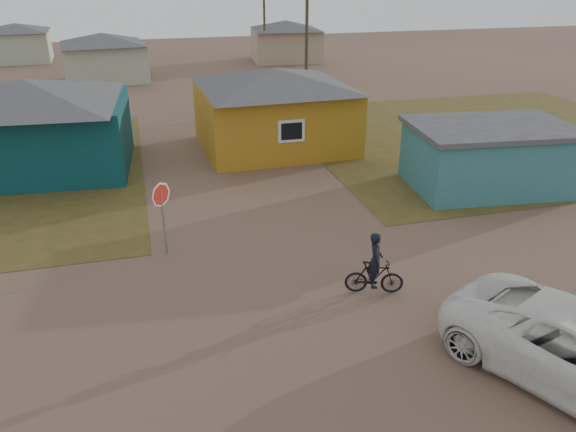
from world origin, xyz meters
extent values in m
plane|color=brown|center=(0.00, 0.00, 0.00)|extent=(120.00, 120.00, 0.00)
cube|color=brown|center=(14.00, 13.00, 0.01)|extent=(20.00, 18.00, 0.00)
cube|color=#0A353A|center=(-8.50, 13.50, 1.50)|extent=(8.40, 6.54, 3.00)
pyramid|color=#3F3F41|center=(-8.50, 13.50, 3.50)|extent=(8.93, 7.08, 1.00)
cube|color=#AF7A1A|center=(2.50, 14.00, 1.50)|extent=(7.21, 6.24, 3.00)
pyramid|color=#3F3F41|center=(2.50, 14.00, 3.45)|extent=(7.72, 6.76, 0.90)
cube|color=silver|center=(2.50, 10.97, 1.65)|extent=(1.20, 0.06, 1.00)
cube|color=black|center=(2.50, 10.94, 1.65)|extent=(0.95, 0.04, 0.75)
cube|color=#38777C|center=(9.50, 6.50, 1.20)|extent=(6.39, 4.61, 2.40)
cube|color=#3F3F41|center=(9.50, 6.50, 2.50)|extent=(6.71, 4.93, 0.20)
cube|color=#AAB59C|center=(-6.00, 34.00, 1.40)|extent=(6.49, 5.60, 2.80)
pyramid|color=#3F3F41|center=(-6.00, 34.00, 3.20)|extent=(7.04, 6.15, 0.80)
cube|color=tan|center=(10.00, 40.00, 1.40)|extent=(6.41, 5.50, 2.80)
pyramid|color=#3F3F41|center=(10.00, 40.00, 3.20)|extent=(6.95, 6.05, 0.80)
cube|color=#AAB59C|center=(-14.00, 46.00, 1.35)|extent=(5.75, 5.28, 2.70)
pyramid|color=#3F3F41|center=(-14.00, 46.00, 3.05)|extent=(6.28, 5.81, 0.70)
cylinder|color=#443B29|center=(6.50, 22.00, 4.00)|extent=(0.20, 0.20, 8.00)
cylinder|color=#443B29|center=(7.50, 38.00, 4.00)|extent=(0.20, 0.20, 8.00)
cylinder|color=gray|center=(-3.52, 4.02, 1.08)|extent=(0.06, 0.06, 2.15)
imported|color=black|center=(1.89, 0.15, 0.49)|extent=(1.69, 0.93, 0.98)
imported|color=black|center=(1.89, 0.15, 1.03)|extent=(0.54, 0.67, 1.60)
camera|label=1|loc=(-3.90, -12.17, 8.42)|focal=35.00mm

